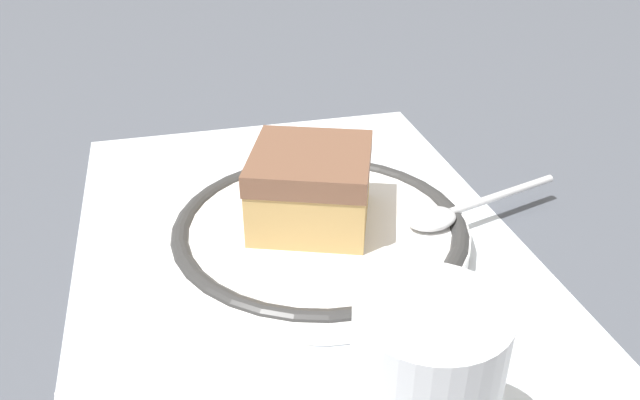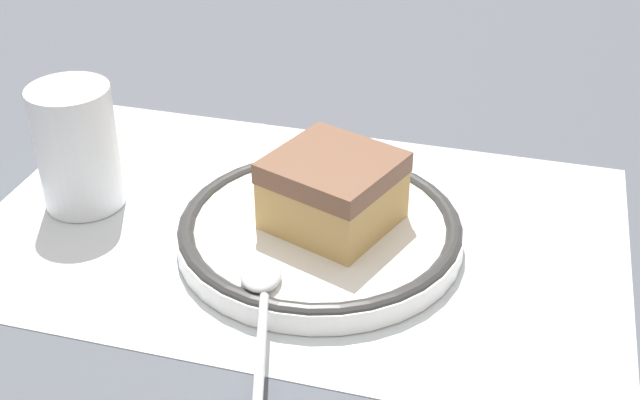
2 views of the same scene
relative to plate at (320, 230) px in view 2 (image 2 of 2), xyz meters
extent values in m
plane|color=#4C515B|center=(-0.02, 0.01, -0.01)|extent=(2.40, 2.40, 0.00)
cube|color=silver|center=(-0.02, 0.01, -0.01)|extent=(0.48, 0.31, 0.00)
cylinder|color=white|center=(0.00, 0.00, 0.00)|extent=(0.21, 0.21, 0.02)
torus|color=#333333|center=(0.00, 0.00, 0.00)|extent=(0.21, 0.21, 0.01)
cube|color=tan|center=(0.01, 0.00, 0.02)|extent=(0.10, 0.10, 0.04)
cube|color=brown|center=(0.01, 0.00, 0.05)|extent=(0.10, 0.10, 0.02)
ellipsoid|color=silver|center=(-0.02, -0.07, 0.01)|extent=(0.04, 0.04, 0.01)
cylinder|color=silver|center=(0.00, -0.14, 0.01)|extent=(0.03, 0.10, 0.01)
cylinder|color=white|center=(-0.19, 0.00, 0.04)|extent=(0.06, 0.06, 0.10)
cylinder|color=brown|center=(-0.19, 0.00, 0.02)|extent=(0.05, 0.05, 0.07)
cube|color=white|center=(-0.14, 0.09, -0.01)|extent=(0.14, 0.16, 0.00)
camera|label=1|loc=(-0.36, 0.09, 0.24)|focal=35.56mm
camera|label=2|loc=(0.13, -0.48, 0.34)|focal=46.86mm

